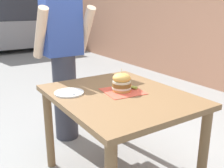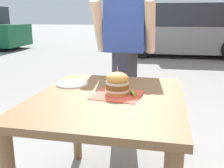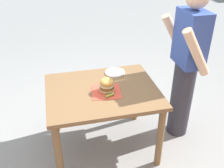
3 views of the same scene
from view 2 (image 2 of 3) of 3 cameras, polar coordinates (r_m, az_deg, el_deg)
patio_table at (r=1.63m, az=-0.73°, el=-6.52°), size 0.90×1.10×0.75m
serving_paper at (r=1.61m, az=1.23°, el=-2.37°), size 0.31×0.31×0.00m
sandwich at (r=1.60m, az=1.15°, el=0.15°), size 0.15×0.15×0.17m
pickle_spear at (r=1.61m, az=4.61°, el=-1.93°), size 0.06×0.10×0.02m
side_plate_with_forks at (r=1.87m, az=-8.65°, el=-0.00°), size 0.22×0.22×0.02m
diner_across_table at (r=2.45m, az=2.78°, el=6.73°), size 0.55×0.35×1.69m
parked_car_near_curb at (r=8.77m, az=15.59°, el=10.67°), size 4.25×1.93×1.60m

